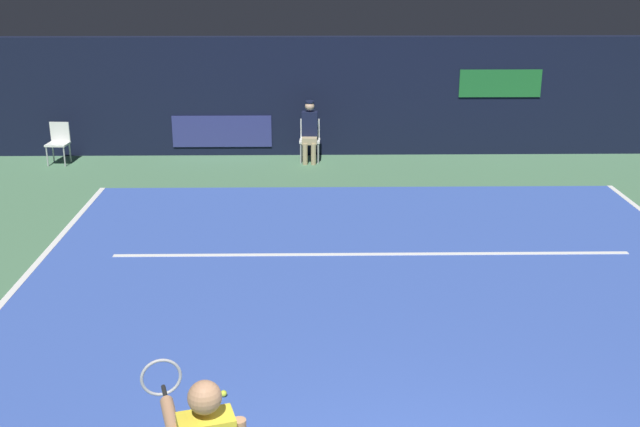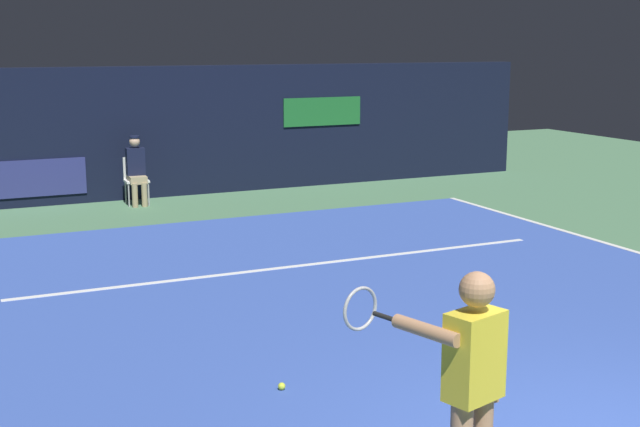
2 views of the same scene
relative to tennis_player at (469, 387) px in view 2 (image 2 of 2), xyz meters
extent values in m
plane|color=#4C7A56|center=(1.62, 4.59, -0.99)|extent=(31.51, 31.51, 0.00)
cube|color=#3856B2|center=(1.62, 4.59, -0.98)|extent=(9.91, 10.95, 0.01)
cube|color=white|center=(1.62, 6.51, -0.97)|extent=(7.73, 0.10, 0.01)
cube|color=black|center=(1.62, 12.80, 0.31)|extent=(16.35, 0.30, 2.60)
cube|color=navy|center=(-1.24, 12.64, -0.44)|extent=(2.20, 0.04, 0.70)
cube|color=#1E6B2D|center=(4.89, 12.64, 0.61)|extent=(1.80, 0.04, 0.60)
cube|color=yellow|center=(0.01, -0.03, 0.21)|extent=(0.41, 0.31, 0.56)
sphere|color=tan|center=(0.01, -0.03, 0.63)|extent=(0.22, 0.22, 0.22)
cylinder|color=tan|center=(-0.24, 0.13, 0.36)|extent=(0.23, 0.51, 0.09)
cylinder|color=tan|center=(0.22, 0.06, 0.13)|extent=(0.09, 0.09, 0.56)
cylinder|color=black|center=(-0.33, 0.42, 0.36)|extent=(0.12, 0.30, 0.03)
torus|color=#B2B2B7|center=(-0.41, 0.68, 0.36)|extent=(0.30, 0.11, 0.30)
cube|color=white|center=(0.71, 12.07, -0.53)|extent=(0.46, 0.42, 0.04)
cube|color=white|center=(0.72, 12.27, -0.30)|extent=(0.42, 0.05, 0.42)
cylinder|color=#B2B2B7|center=(0.52, 11.91, -0.76)|extent=(0.03, 0.03, 0.46)
cylinder|color=#B2B2B7|center=(0.89, 11.90, -0.76)|extent=(0.03, 0.03, 0.46)
cylinder|color=#B2B2B7|center=(0.53, 12.25, -0.76)|extent=(0.03, 0.03, 0.46)
cylinder|color=#B2B2B7|center=(0.90, 12.24, -0.76)|extent=(0.03, 0.03, 0.46)
cube|color=tan|center=(0.71, 11.99, -0.49)|extent=(0.34, 0.41, 0.14)
cylinder|color=tan|center=(0.61, 11.82, -0.76)|extent=(0.11, 0.11, 0.46)
cylinder|color=tan|center=(0.79, 11.81, -0.76)|extent=(0.11, 0.11, 0.46)
cube|color=#141933|center=(0.71, 12.11, -0.16)|extent=(0.35, 0.23, 0.52)
sphere|color=#DBAD89|center=(0.71, 12.11, 0.22)|extent=(0.20, 0.20, 0.20)
cylinder|color=#141933|center=(0.71, 12.11, 0.31)|extent=(0.19, 0.19, 0.04)
sphere|color=#CCE033|center=(-0.20, 2.59, -0.94)|extent=(0.07, 0.07, 0.07)
camera|label=1|loc=(0.68, -4.33, 3.29)|focal=43.65mm
camera|label=2|loc=(-2.94, -4.16, 2.10)|focal=48.45mm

